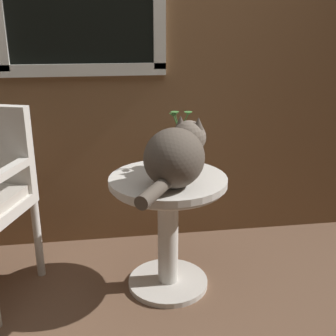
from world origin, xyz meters
name	(u,v)px	position (x,y,z in m)	size (l,w,h in m)	color
ground_plane	(131,304)	(0.00, 0.00, 0.00)	(6.00, 6.00, 0.00)	brown
back_wall	(115,35)	(-0.01, 0.75, 1.31)	(4.00, 0.07, 2.60)	brown
wicker_side_table	(168,211)	(0.22, 0.15, 0.44)	(0.60, 0.60, 0.63)	silver
cat	(176,155)	(0.24, 0.04, 0.78)	(0.41, 0.58, 0.30)	brown
pewter_vase_with_ivy	(180,149)	(0.30, 0.30, 0.73)	(0.13, 0.13, 0.31)	slate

